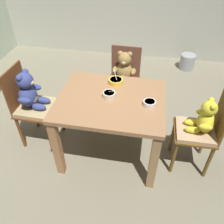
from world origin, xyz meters
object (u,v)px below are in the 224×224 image
object	(u,v)px
teddy_chair_near_right	(202,125)
porridge_bowl_white_near_right	(149,103)
teddy_chair_far_center	(124,72)
teddy_chair_near_left	(31,98)
metal_pail	(187,62)
dining_table	(111,109)
porridge_bowl_cream_center	(109,95)
porridge_bowl_yellow_far_center	(116,81)

from	to	relation	value
teddy_chair_near_right	porridge_bowl_white_near_right	world-z (taller)	teddy_chair_near_right
teddy_chair_far_center	teddy_chair_near_left	world-z (taller)	teddy_chair_near_left
teddy_chair_near_left	metal_pail	size ratio (longest dim) A/B	3.55
porridge_bowl_white_near_right	metal_pail	xyz separation A→B (m)	(0.61, 2.20, -0.65)
teddy_chair_far_center	porridge_bowl_white_near_right	distance (m)	0.94
teddy_chair_near_left	teddy_chair_near_right	size ratio (longest dim) A/B	0.99
dining_table	porridge_bowl_cream_center	size ratio (longest dim) A/B	8.37
teddy_chair_far_center	porridge_bowl_cream_center	distance (m)	0.81
teddy_chair_near_left	porridge_bowl_white_near_right	bearing A→B (deg)	-3.28
porridge_bowl_white_near_right	porridge_bowl_cream_center	world-z (taller)	porridge_bowl_cream_center
teddy_chair_near_right	porridge_bowl_yellow_far_center	world-z (taller)	teddy_chair_near_right
dining_table	porridge_bowl_yellow_far_center	xyz separation A→B (m)	(0.00, 0.27, 0.16)
dining_table	porridge_bowl_white_near_right	size ratio (longest dim) A/B	9.01
porridge_bowl_yellow_far_center	metal_pail	world-z (taller)	porridge_bowl_yellow_far_center
porridge_bowl_yellow_far_center	porridge_bowl_cream_center	distance (m)	0.26
teddy_chair_near_left	porridge_bowl_cream_center	distance (m)	0.89
teddy_chair_near_right	dining_table	bearing A→B (deg)	-1.33
dining_table	porridge_bowl_white_near_right	distance (m)	0.41
teddy_chair_near_right	metal_pail	xyz separation A→B (m)	(0.09, 2.16, -0.44)
porridge_bowl_cream_center	teddy_chair_near_left	bearing A→B (deg)	177.58
teddy_chair_near_right	porridge_bowl_cream_center	distance (m)	0.94
porridge_bowl_yellow_far_center	porridge_bowl_cream_center	bearing A→B (deg)	-95.90
teddy_chair_near_left	porridge_bowl_white_near_right	size ratio (longest dim) A/B	8.14
dining_table	teddy_chair_far_center	size ratio (longest dim) A/B	1.18
dining_table	metal_pail	size ratio (longest dim) A/B	3.93
dining_table	porridge_bowl_white_near_right	world-z (taller)	porridge_bowl_white_near_right
teddy_chair_far_center	teddy_chair_near_left	distance (m)	1.18
teddy_chair_far_center	porridge_bowl_yellow_far_center	distance (m)	0.57
teddy_chair_near_right	metal_pail	size ratio (longest dim) A/B	3.60
dining_table	teddy_chair_near_right	xyz separation A→B (m)	(0.90, -0.01, -0.06)
porridge_bowl_cream_center	metal_pail	xyz separation A→B (m)	(1.01, 2.13, -0.65)
porridge_bowl_yellow_far_center	porridge_bowl_white_near_right	size ratio (longest dim) A/B	1.33
porridge_bowl_yellow_far_center	dining_table	bearing A→B (deg)	-90.69
porridge_bowl_cream_center	teddy_chair_far_center	bearing A→B (deg)	86.91
porridge_bowl_yellow_far_center	metal_pail	distance (m)	2.21
teddy_chair_far_center	porridge_bowl_cream_center	xyz separation A→B (m)	(-0.04, -0.78, 0.20)
teddy_chair_far_center	porridge_bowl_yellow_far_center	bearing A→B (deg)	-0.18
dining_table	porridge_bowl_cream_center	xyz separation A→B (m)	(-0.02, 0.02, 0.16)
porridge_bowl_cream_center	porridge_bowl_white_near_right	bearing A→B (deg)	-9.50
porridge_bowl_white_near_right	metal_pail	size ratio (longest dim) A/B	0.44
teddy_chair_near_left	dining_table	bearing A→B (deg)	-2.30
porridge_bowl_white_near_right	teddy_chair_near_right	bearing A→B (deg)	3.93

